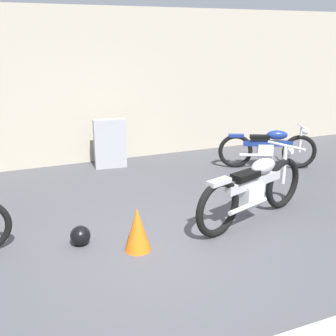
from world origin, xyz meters
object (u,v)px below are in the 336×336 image
stone_marker (110,144)px  motorcycle_blue (268,148)px  motorcycle_silver (254,189)px  traffic_cone (137,229)px  helmet (80,236)px

stone_marker → motorcycle_blue: (2.87, -1.23, -0.07)m
stone_marker → motorcycle_silver: size_ratio=0.46×
traffic_cone → motorcycle_silver: size_ratio=0.26×
motorcycle_silver → motorcycle_blue: (1.65, 1.96, -0.06)m
motorcycle_silver → motorcycle_blue: motorcycle_silver is taller
motorcycle_silver → motorcycle_blue: 2.56m
traffic_cone → motorcycle_blue: motorcycle_blue is taller
traffic_cone → motorcycle_silver: motorcycle_silver is taller
stone_marker → motorcycle_blue: bearing=-23.3°
motorcycle_silver → motorcycle_blue: size_ratio=1.20×
motorcycle_silver → traffic_cone: bearing=167.4°
stone_marker → motorcycle_blue: 3.12m
traffic_cone → motorcycle_blue: size_ratio=0.31×
helmet → traffic_cone: bearing=-32.0°
stone_marker → helmet: bearing=-111.6°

